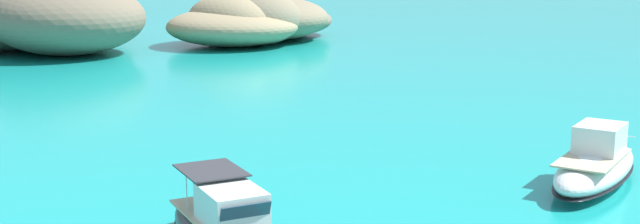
# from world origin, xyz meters

# --- Properties ---
(islet_small) EXTENTS (22.15, 21.59, 4.92)m
(islet_small) POSITION_xyz_m (15.22, 61.57, 2.00)
(islet_small) COLOR #9E8966
(islet_small) RESTS_ON ground
(motorboat_white) EXTENTS (7.31, 5.85, 2.16)m
(motorboat_white) POSITION_xyz_m (10.87, 12.14, 0.72)
(motorboat_white) COLOR white
(motorboat_white) RESTS_ON ground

